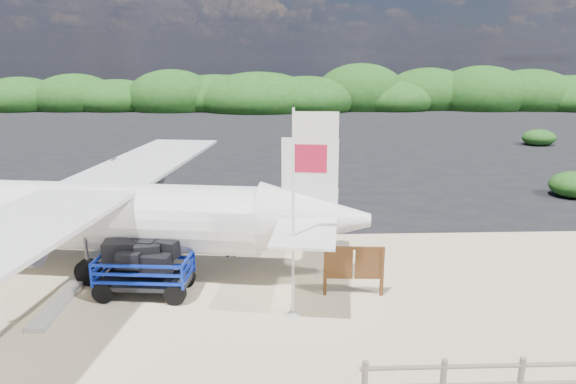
% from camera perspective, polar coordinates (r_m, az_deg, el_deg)
% --- Properties ---
extents(ground, '(160.00, 160.00, 0.00)m').
position_cam_1_polar(ground, '(14.92, -6.84, -11.22)').
color(ground, beige).
extents(asphalt_apron, '(90.00, 50.00, 0.04)m').
position_cam_1_polar(asphalt_apron, '(43.89, -3.80, 6.07)').
color(asphalt_apron, '#B2B2B2').
rests_on(asphalt_apron, ground).
extents(vegetation_band, '(124.00, 8.00, 4.40)m').
position_cam_1_polar(vegetation_band, '(68.71, -3.25, 9.15)').
color(vegetation_band, '#B2B2B2').
rests_on(vegetation_band, ground).
extents(baggage_cart, '(2.92, 1.85, 1.39)m').
position_cam_1_polar(baggage_cart, '(15.36, -15.45, -10.90)').
color(baggage_cart, '#0B23A5').
rests_on(baggage_cart, ground).
extents(flagpole, '(1.11, 0.55, 5.37)m').
position_cam_1_polar(flagpole, '(13.74, 0.54, -13.51)').
color(flagpole, white).
rests_on(flagpole, ground).
extents(signboard, '(1.81, 0.28, 1.48)m').
position_cam_1_polar(signboard, '(14.90, 7.21, -11.28)').
color(signboard, brown).
rests_on(signboard, ground).
extents(crew_a, '(0.63, 0.48, 1.56)m').
position_cam_1_polar(crew_a, '(18.01, -14.15, -4.30)').
color(crew_a, navy).
rests_on(crew_a, ground).
extents(crew_b, '(0.92, 0.78, 1.64)m').
position_cam_1_polar(crew_b, '(18.22, 3.42, -3.50)').
color(crew_b, navy).
rests_on(crew_b, ground).
extents(crew_c, '(0.95, 0.42, 1.60)m').
position_cam_1_polar(crew_c, '(17.32, -6.36, -4.62)').
color(crew_c, navy).
rests_on(crew_c, ground).
extents(aircraft_large, '(20.79, 20.79, 5.50)m').
position_cam_1_polar(aircraft_large, '(42.74, 9.36, 5.68)').
color(aircraft_large, '#B2B2B2').
rests_on(aircraft_large, ground).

